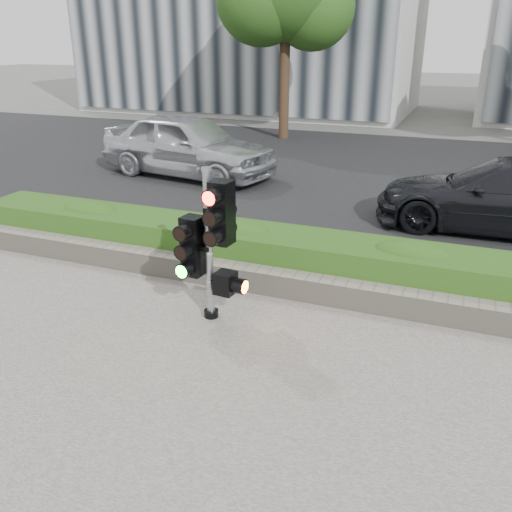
# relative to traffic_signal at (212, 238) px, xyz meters

# --- Properties ---
(ground) EXTENTS (120.00, 120.00, 0.00)m
(ground) POSITION_rel_traffic_signal_xyz_m (0.81, -0.92, -1.14)
(ground) COLOR #51514C
(ground) RESTS_ON ground
(road) EXTENTS (60.00, 13.00, 0.02)m
(road) POSITION_rel_traffic_signal_xyz_m (0.81, 9.08, -1.13)
(road) COLOR black
(road) RESTS_ON ground
(curb) EXTENTS (60.00, 0.25, 0.12)m
(curb) POSITION_rel_traffic_signal_xyz_m (0.81, 2.23, -1.08)
(curb) COLOR gray
(curb) RESTS_ON ground
(stone_wall) EXTENTS (12.00, 0.32, 0.34)m
(stone_wall) POSITION_rel_traffic_signal_xyz_m (0.81, 0.98, -0.94)
(stone_wall) COLOR gray
(stone_wall) RESTS_ON sidewalk
(hedge) EXTENTS (12.00, 1.00, 0.68)m
(hedge) POSITION_rel_traffic_signal_xyz_m (0.81, 1.63, -0.77)
(hedge) COLOR #4A8428
(hedge) RESTS_ON sidewalk
(traffic_signal) EXTENTS (0.71, 0.54, 2.01)m
(traffic_signal) POSITION_rel_traffic_signal_xyz_m (0.00, 0.00, 0.00)
(traffic_signal) COLOR black
(traffic_signal) RESTS_ON sidewalk
(car_silver) EXTENTS (5.11, 2.73, 1.65)m
(car_silver) POSITION_rel_traffic_signal_xyz_m (-4.11, 6.97, -0.30)
(car_silver) COLOR silver
(car_silver) RESTS_ON road
(car_dark) EXTENTS (4.81, 1.98, 1.39)m
(car_dark) POSITION_rel_traffic_signal_xyz_m (3.64, 5.23, -0.43)
(car_dark) COLOR black
(car_dark) RESTS_ON road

